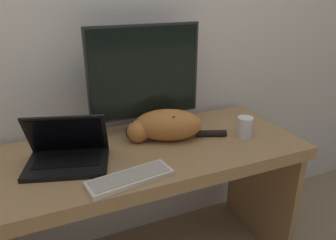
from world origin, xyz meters
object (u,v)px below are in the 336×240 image
Objects in this scene: monitor at (145,80)px; cat at (165,125)px; laptop at (67,154)px; external_keyboard at (130,178)px; coffee_mug at (245,127)px.

monitor reaches higher than cat.
monitor is at bearing 38.35° from laptop.
monitor is 1.15× the size of cat.
cat is at bearing 38.20° from external_keyboard.
laptop is (-0.41, -0.16, -0.23)m from monitor.
laptop reaches higher than cat.
external_keyboard is at bearing -112.02° from cat.
laptop is at bearing 123.01° from external_keyboard.
laptop is at bearing -158.23° from monitor.
coffee_mug is at bearing 5.71° from external_keyboard.
laptop is 3.77× the size of coffee_mug.
monitor is 0.51m from external_keyboard.
cat reaches higher than external_keyboard.
monitor is 0.49m from laptop.
monitor reaches higher than coffee_mug.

